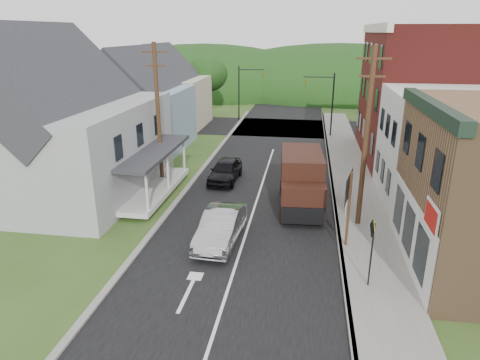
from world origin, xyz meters
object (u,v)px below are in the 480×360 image
at_px(delivery_van, 301,181).
at_px(warning_sign, 372,244).
at_px(route_sign_cluster, 348,199).
at_px(silver_sedan, 221,227).
at_px(dark_sedan, 225,171).

distance_m(delivery_van, warning_sign, 8.32).
bearing_deg(route_sign_cluster, warning_sign, -66.59).
bearing_deg(route_sign_cluster, delivery_van, 128.12).
height_order(silver_sedan, route_sign_cluster, route_sign_cluster).
distance_m(dark_sedan, delivery_van, 6.43).
bearing_deg(silver_sedan, delivery_van, 55.77).
height_order(silver_sedan, warning_sign, warning_sign).
relative_size(dark_sedan, delivery_van, 0.76).
xyz_separation_m(delivery_van, warning_sign, (2.80, -7.83, 0.37)).
xyz_separation_m(silver_sedan, warning_sign, (6.45, -2.95, 1.19)).
bearing_deg(delivery_van, route_sign_cluster, -68.25).
relative_size(silver_sedan, dark_sedan, 1.08).
bearing_deg(silver_sedan, warning_sign, -21.97).
height_order(dark_sedan, route_sign_cluster, route_sign_cluster).
bearing_deg(route_sign_cluster, dark_sedan, 143.64).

